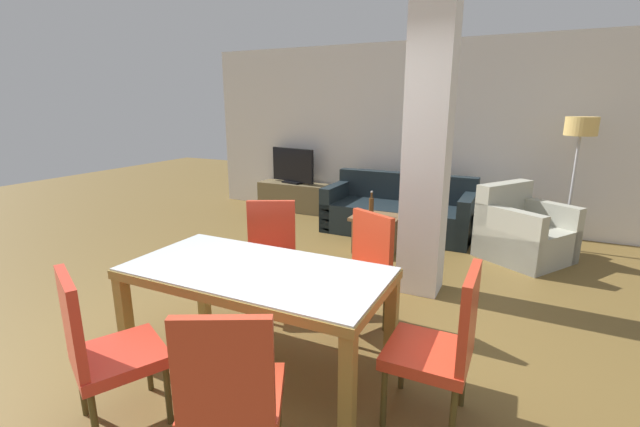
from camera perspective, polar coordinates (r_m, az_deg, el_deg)
The scene contains 16 objects.
ground_plane at distance 3.26m, azimuth -8.05°, elevation -19.28°, with size 18.00×18.00×0.00m, color brown.
back_wall at distance 6.79m, azimuth 12.80°, elevation 10.28°, with size 7.20×0.09×2.70m.
divider_pillar at distance 4.13m, azimuth 14.10°, elevation 7.70°, with size 0.39×0.37×2.70m.
dining_table at distance 2.98m, azimuth -8.46°, elevation -9.78°, with size 1.77×0.89×0.73m.
dining_chair_near_left at distance 2.74m, azimuth -27.06°, elevation -15.45°, with size 0.62×0.62×0.95m.
dining_chair_far_left at distance 3.90m, azimuth -6.59°, elevation -5.03°, with size 0.62×0.62×0.95m.
dining_chair_head_right at distance 2.59m, azimuth 16.07°, elevation -16.12°, with size 0.46×0.46×0.95m.
dining_chair_far_right at distance 3.51m, azimuth 5.41°, elevation -7.23°, with size 0.62×0.62×0.95m.
dining_chair_near_right at distance 2.19m, azimuth -11.81°, elevation -22.07°, with size 0.62×0.62×0.95m.
sofa at distance 6.20m, azimuth 10.41°, elevation 0.02°, with size 2.04×0.91×0.82m.
armchair at distance 5.62m, azimuth 25.36°, elevation -2.48°, with size 1.17×1.17×0.88m.
coffee_table at distance 5.38m, azimuth 7.46°, elevation -2.62°, with size 0.57×0.50×0.46m.
bottle at distance 5.34m, azimuth 6.86°, elevation 1.05°, with size 0.06×0.06×0.30m.
tv_stand at distance 7.43m, azimuth -3.59°, elevation 2.27°, with size 1.21×0.40×0.48m.
tv_screen at distance 7.33m, azimuth -3.66°, elevation 6.30°, with size 0.87×0.27×0.59m.
floor_lamp at distance 6.06m, azimuth 31.32°, elevation 8.55°, with size 0.36×0.36×1.65m.
Camera 1 is at (1.56, -2.22, 1.81)m, focal length 24.00 mm.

